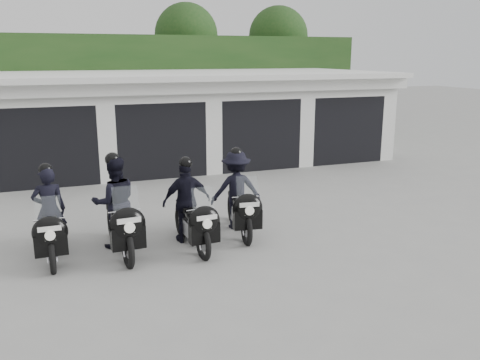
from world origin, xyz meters
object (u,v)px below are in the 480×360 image
object	(u,v)px
police_bike_c	(189,207)
police_bike_d	(238,195)
police_bike_a	(50,221)
police_bike_b	(117,209)

from	to	relation	value
police_bike_c	police_bike_d	size ratio (longest dim) A/B	0.98
police_bike_a	police_bike_d	bearing A→B (deg)	3.30
police_bike_b	police_bike_c	xyz separation A→B (m)	(1.31, -0.18, -0.05)
police_bike_b	police_bike_d	bearing A→B (deg)	2.50
police_bike_a	police_bike_c	world-z (taller)	police_bike_c
police_bike_a	police_bike_b	xyz separation A→B (m)	(1.17, -0.05, 0.10)
police_bike_c	police_bike_d	world-z (taller)	police_bike_d
police_bike_b	police_bike_d	world-z (taller)	police_bike_b
police_bike_a	police_bike_b	world-z (taller)	police_bike_b
police_bike_a	police_bike_c	xyz separation A→B (m)	(2.48, -0.23, 0.05)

